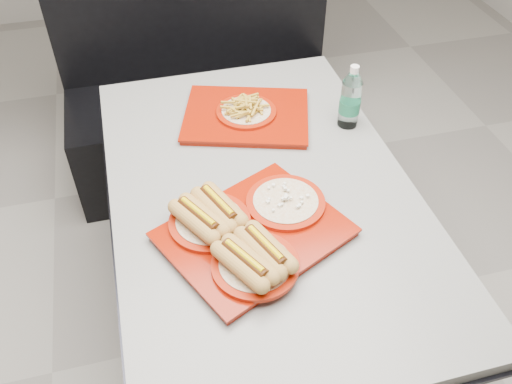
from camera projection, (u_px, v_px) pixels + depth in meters
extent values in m
plane|color=gray|center=(261.00, 326.00, 2.15)|extent=(6.00, 6.00, 0.00)
cylinder|color=black|center=(261.00, 322.00, 2.13)|extent=(0.52, 0.52, 0.05)
cylinder|color=black|center=(261.00, 265.00, 1.89)|extent=(0.11, 0.11, 0.66)
cube|color=black|center=(262.00, 198.00, 1.67)|extent=(0.92, 1.42, 0.01)
cube|color=gray|center=(262.00, 192.00, 1.65)|extent=(0.90, 1.40, 0.04)
cube|color=black|center=(209.00, 130.00, 2.71)|extent=(1.30, 0.55, 0.45)
cube|color=maroon|center=(254.00, 235.00, 1.48)|extent=(0.56, 0.51, 0.02)
cube|color=maroon|center=(254.00, 232.00, 1.47)|extent=(0.58, 0.53, 0.01)
cylinder|color=#951904|center=(255.00, 265.00, 1.38)|extent=(0.23, 0.23, 0.01)
cylinder|color=beige|center=(255.00, 263.00, 1.37)|extent=(0.19, 0.19, 0.01)
cylinder|color=#951904|center=(210.00, 222.00, 1.49)|extent=(0.23, 0.23, 0.01)
cylinder|color=beige|center=(210.00, 220.00, 1.48)|extent=(0.19, 0.19, 0.01)
cylinder|color=#951904|center=(286.00, 202.00, 1.54)|extent=(0.23, 0.23, 0.01)
cylinder|color=beige|center=(286.00, 201.00, 1.54)|extent=(0.19, 0.19, 0.01)
cube|color=maroon|center=(246.00, 117.00, 1.89)|extent=(0.50, 0.44, 0.02)
cube|color=maroon|center=(246.00, 114.00, 1.88)|extent=(0.51, 0.45, 0.01)
cylinder|color=#951904|center=(246.00, 112.00, 1.87)|extent=(0.21, 0.21, 0.01)
cylinder|color=beige|center=(246.00, 110.00, 1.87)|extent=(0.17, 0.17, 0.00)
cylinder|color=silver|center=(350.00, 104.00, 1.81)|extent=(0.07, 0.07, 0.17)
cylinder|color=#1B6F4B|center=(349.00, 106.00, 1.82)|extent=(0.07, 0.07, 0.05)
cone|color=silver|center=(354.00, 78.00, 1.74)|extent=(0.07, 0.07, 0.04)
cylinder|color=silver|center=(355.00, 69.00, 1.72)|extent=(0.03, 0.03, 0.02)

